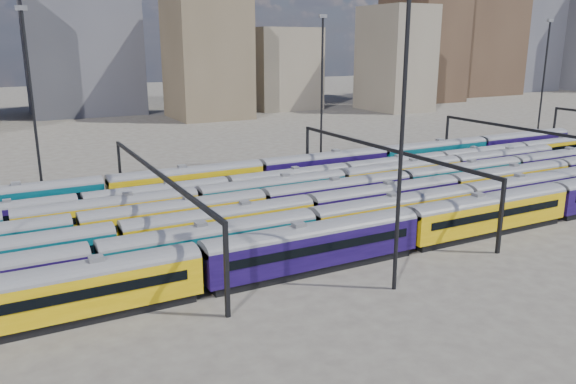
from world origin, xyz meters
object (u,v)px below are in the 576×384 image
rake_1 (466,198)px  rake_2 (385,197)px  rake_0 (314,241)px  mast_2 (402,133)px

rake_1 → rake_2: (-8.46, 5.00, -0.05)m
rake_0 → mast_2: 13.70m
rake_0 → rake_2: bearing=32.2°
rake_0 → rake_2: 18.79m
rake_0 → rake_1: bearing=11.6°
rake_0 → rake_2: size_ratio=1.49×
rake_1 → rake_0: bearing=-168.4°
rake_2 → mast_2: size_ratio=4.17×
rake_1 → mast_2: bearing=-149.3°
rake_1 → rake_2: bearing=149.4°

